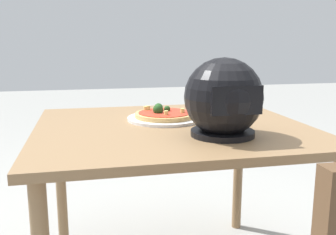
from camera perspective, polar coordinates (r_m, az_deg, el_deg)
name	(u,v)px	position (r m, az deg, el deg)	size (l,w,h in m)	color
dining_table	(172,144)	(1.53, 0.54, -4.00)	(1.06, 0.95, 0.70)	olive
pizza_plate	(165,118)	(1.61, -0.51, -0.13)	(0.32, 0.32, 0.01)	white
pizza	(164,114)	(1.61, -0.61, 0.54)	(0.25, 0.25, 0.06)	tan
motorcycle_helmet	(224,99)	(1.33, 8.36, 2.79)	(0.27, 0.27, 0.27)	black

